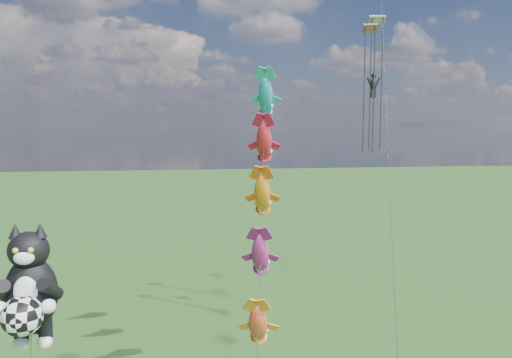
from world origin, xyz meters
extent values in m
ellipsoid|color=black|center=(1.00, 2.52, 8.03)|extent=(2.37, 2.02, 3.17)
ellipsoid|color=black|center=(1.00, 2.43, 9.91)|extent=(1.85, 1.71, 1.61)
cone|color=black|center=(0.51, 2.43, 10.75)|extent=(0.61, 0.61, 0.59)
cone|color=black|center=(1.50, 2.43, 10.75)|extent=(0.61, 0.61, 0.59)
ellipsoid|color=white|center=(1.00, 1.78, 9.76)|extent=(0.87, 0.51, 0.58)
ellipsoid|color=white|center=(1.00, 1.78, 8.32)|extent=(1.03, 0.49, 1.31)
sphere|color=gold|center=(0.70, 1.71, 10.09)|extent=(0.24, 0.24, 0.24)
sphere|color=gold|center=(1.30, 1.71, 10.09)|extent=(0.24, 0.24, 0.24)
sphere|color=white|center=(0.06, 1.48, 7.78)|extent=(0.59, 0.59, 0.59)
sphere|color=white|center=(1.94, 1.48, 7.78)|extent=(0.59, 0.59, 0.59)
sphere|color=white|center=(0.51, 2.38, 5.90)|extent=(0.63, 0.63, 0.63)
sphere|color=white|center=(1.50, 2.38, 5.90)|extent=(0.63, 0.63, 0.63)
sphere|color=white|center=(1.00, 1.19, 7.53)|extent=(1.63, 1.63, 1.63)
cylinder|color=black|center=(11.57, 6.77, 10.13)|extent=(3.20, 15.52, 19.99)
ellipsoid|color=red|center=(10.88, 3.36, 5.74)|extent=(1.35, 2.50, 2.66)
ellipsoid|color=#D8338C|center=(11.32, 5.53, 8.54)|extent=(1.35, 2.50, 2.66)
ellipsoid|color=yellow|center=(11.76, 7.70, 11.33)|extent=(1.35, 2.50, 2.66)
ellipsoid|color=red|center=(12.21, 9.87, 14.13)|extent=(1.35, 2.50, 2.66)
ellipsoid|color=#197EBF|center=(12.65, 12.04, 16.92)|extent=(1.35, 2.50, 2.66)
cylinder|color=black|center=(19.19, 8.25, 14.00)|extent=(4.83, 16.41, 27.72)
cube|color=#239522|center=(20.02, 13.69, 21.59)|extent=(1.05, 0.84, 0.57)
cylinder|color=black|center=(19.70, 13.69, 17.34)|extent=(0.08, 0.08, 8.50)
cylinder|color=black|center=(20.34, 13.69, 17.34)|extent=(0.08, 0.08, 8.50)
cube|color=#3A7ADF|center=(21.59, 16.44, 22.72)|extent=(1.29, 0.98, 0.63)
cylinder|color=black|center=(21.18, 16.44, 17.88)|extent=(0.08, 0.08, 9.67)
cylinder|color=black|center=(22.00, 16.44, 17.88)|extent=(0.08, 0.08, 9.67)
camera|label=1|loc=(7.50, -19.18, 15.16)|focal=35.00mm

